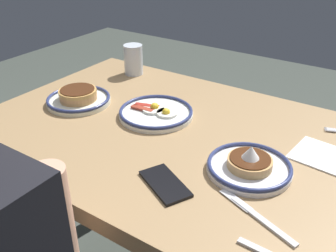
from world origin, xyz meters
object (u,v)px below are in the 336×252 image
drinking_glass (133,61)px  plate_far_companion (78,98)px  butter_knife (256,216)px  plate_near_main (156,112)px  paper_napkin (322,156)px  plate_center_pancakes (249,165)px  cell_phone (165,184)px

drinking_glass → plate_far_companion: bearing=92.6°
plate_far_companion → drinking_glass: size_ratio=1.82×
plate_far_companion → butter_knife: 0.76m
plate_near_main → paper_napkin: size_ratio=1.60×
butter_knife → plate_center_pancakes: bearing=-61.5°
cell_phone → paper_napkin: size_ratio=0.96×
plate_far_companion → drinking_glass: (0.02, -0.33, 0.03)m
plate_far_companion → cell_phone: plate_far_companion is taller
paper_napkin → plate_near_main: bearing=6.3°
paper_napkin → drinking_glass: bearing=-14.1°
drinking_glass → cell_phone: (-0.52, 0.54, -0.05)m
paper_napkin → butter_knife: (0.06, 0.32, 0.00)m
plate_near_main → cell_phone: (-0.23, 0.28, -0.01)m
drinking_glass → plate_center_pancakes: bearing=150.5°
plate_far_companion → cell_phone: size_ratio=1.52×
plate_near_main → cell_phone: size_ratio=1.67×
plate_near_main → plate_center_pancakes: plate_center_pancakes is taller
plate_near_main → cell_phone: 0.36m
paper_napkin → butter_knife: bearing=79.5°
drinking_glass → butter_knife: 0.91m
plate_center_pancakes → plate_far_companion: 0.65m
plate_far_companion → butter_knife: (-0.73, 0.20, -0.02)m
cell_phone → plate_near_main: bearing=-24.2°
paper_napkin → cell_phone: bearing=50.0°
plate_center_pancakes → drinking_glass: drinking_glass is taller
plate_near_main → drinking_glass: 0.39m
drinking_glass → paper_napkin: 0.83m
plate_center_pancakes → drinking_glass: (0.67, -0.38, 0.04)m
plate_center_pancakes → drinking_glass: size_ratio=1.79×
cell_phone → plate_far_companion: bearing=4.2°
paper_napkin → butter_knife: butter_knife is taller
plate_far_companion → cell_phone: bearing=157.1°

